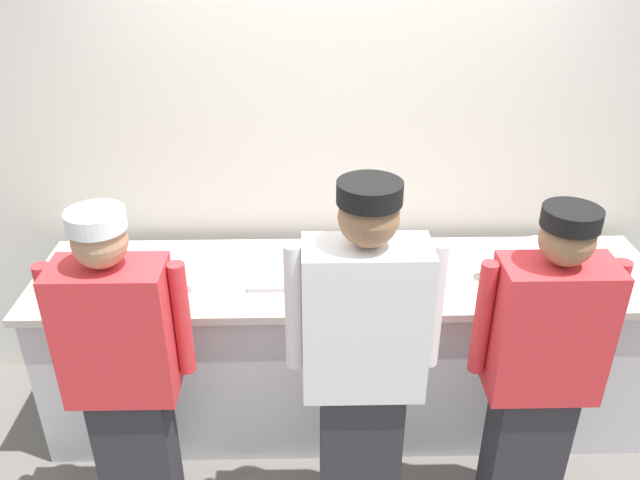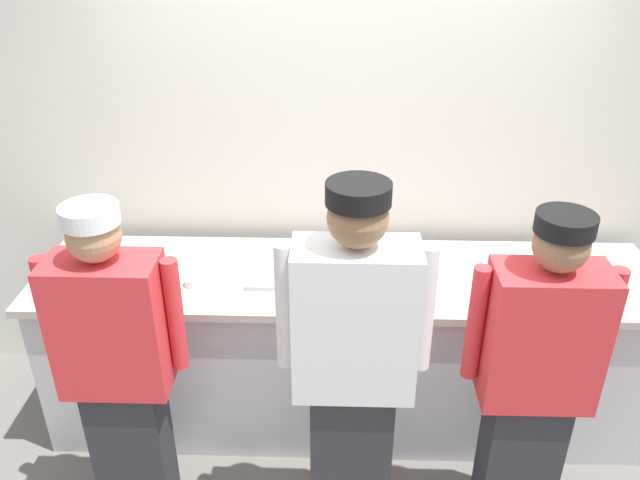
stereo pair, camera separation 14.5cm
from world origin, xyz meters
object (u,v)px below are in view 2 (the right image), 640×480
Objects in this scene: chef_near_left at (118,367)px; ramekin_green_sauce at (182,257)px; mixing_bowl_steel at (553,271)px; squeeze_bottle_primary at (358,261)px; chef_far_right at (534,379)px; sheet_tray at (297,274)px; squeeze_bottle_secondary at (586,244)px; chef_center at (353,367)px; deli_cup at (491,274)px; ramekin_yellow_sauce at (193,281)px; plate_stack_front at (438,257)px; squeeze_bottle_spare at (110,237)px.

ramekin_green_sauce is at bearing 82.18° from chef_near_left.
squeeze_bottle_primary reaches higher than mixing_bowl_steel.
chef_far_right is 1.22m from sheet_tray.
sheet_tray is 2.40× the size of squeeze_bottle_secondary.
chef_center is 17.18× the size of deli_cup.
chef_near_left is 2.38m from squeeze_bottle_secondary.
chef_far_right reaches higher than ramekin_yellow_sauce.
plate_stack_front is 1.26m from ramekin_yellow_sauce.
sheet_tray is (-0.27, 0.70, 0.01)m from chef_center.
mixing_bowl_steel is 0.77× the size of sheet_tray.
chef_center reaches higher than ramekin_yellow_sauce.
chef_far_right is (0.75, 0.03, -0.07)m from chef_center.
mixing_bowl_steel is at bearing -6.05° from squeeze_bottle_spare.
squeeze_bottle_primary is 1.98× the size of ramekin_green_sauce.
chef_far_right is at bearing -118.33° from squeeze_bottle_secondary.
plate_stack_front is 0.48m from squeeze_bottle_primary.
mixing_bowl_steel is 4.27× the size of ramekin_yellow_sauce.
squeeze_bottle_primary is 1.21m from squeeze_bottle_secondary.
sheet_tray is 1.04m from squeeze_bottle_spare.
chef_center is 9.26× the size of squeeze_bottle_spare.
ramekin_yellow_sauce is at bearing -177.48° from mixing_bowl_steel.
deli_cup is (-0.06, 0.64, 0.12)m from chef_far_right.
sheet_tray is (-0.73, -0.18, -0.01)m from plate_stack_front.
chef_far_right is 1.02m from squeeze_bottle_secondary.
chef_far_right is (1.73, -0.03, 0.00)m from chef_near_left.
plate_stack_front is 1.01× the size of squeeze_bottle_secondary.
squeeze_bottle_primary is 0.81m from ramekin_yellow_sauce.
ramekin_green_sauce is (-0.61, 0.14, 0.01)m from sheet_tray.
chef_center reaches higher than chef_far_right.
ramekin_green_sauce is (-0.91, 0.15, -0.08)m from squeeze_bottle_primary.
chef_near_left reaches higher than deli_cup.
mixing_bowl_steel is 1.26m from sheet_tray.
ramekin_green_sauce is at bearing 170.95° from squeeze_bottle_primary.
chef_near_left is at bearing -138.08° from sheet_tray.
ramekin_green_sauce is at bearing 175.33° from mixing_bowl_steel.
chef_center is 8.35× the size of plate_stack_front.
squeeze_bottle_primary is (-0.72, 0.66, 0.17)m from chef_far_right.
ramekin_green_sauce is at bearing 173.81° from deli_cup.
sheet_tray is 2.62× the size of squeeze_bottle_spare.
squeeze_bottle_secondary is at bearing 8.12° from sheet_tray.
squeeze_bottle_primary is 2.07× the size of deli_cup.
ramekin_yellow_sauce is 1.46m from deli_cup.
squeeze_bottle_spare is at bearing 169.93° from squeeze_bottle_primary.
chef_center is 0.75m from chef_far_right.
mixing_bowl_steel is at bearing -135.01° from squeeze_bottle_secondary.
chef_far_right is 8.60× the size of squeeze_bottle_spare.
squeeze_bottle_primary is at bearing -10.07° from squeeze_bottle_spare.
mixing_bowl_steel is 0.33m from squeeze_bottle_secondary.
chef_near_left reaches higher than ramekin_yellow_sauce.
sheet_tray is at bearing 41.92° from chef_near_left.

